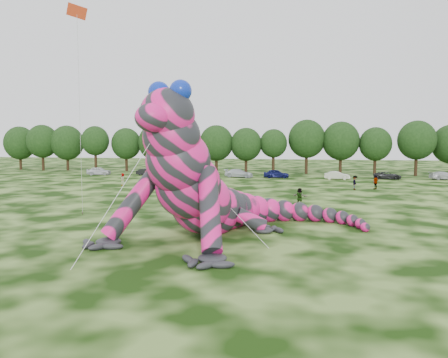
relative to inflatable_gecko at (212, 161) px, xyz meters
name	(u,v)px	position (x,y,z in m)	size (l,w,h in m)	color
ground	(203,242)	(-0.09, -2.87, -5.16)	(240.00, 240.00, 0.00)	#16330A
inflatable_gecko	(212,161)	(0.00, 0.00, 0.00)	(17.37, 20.63, 10.31)	#F0197F
flying_kite	(77,29)	(-10.58, 0.93, 9.84)	(3.49, 5.38, 17.25)	red
tree_0	(20,148)	(-54.65, 56.37, -0.40)	(6.91, 6.22, 9.51)	black
tree_1	(43,148)	(-48.45, 55.19, -0.25)	(6.74, 6.07, 9.81)	black
tree_2	(67,148)	(-43.11, 55.90, -0.34)	(7.04, 6.34, 9.64)	black
tree_3	(95,149)	(-35.81, 54.20, -0.44)	(5.81, 5.23, 9.44)	black
tree_4	(126,150)	(-29.73, 55.85, -0.63)	(6.22, 5.60, 9.06)	black
tree_5	(156,148)	(-23.22, 55.57, -0.26)	(7.16, 6.44, 9.80)	black
tree_6	(179,149)	(-17.65, 53.82, -0.41)	(6.52, 5.86, 9.49)	black
tree_7	(216,149)	(-10.17, 53.94, -0.42)	(6.68, 6.01, 9.48)	black
tree_8	(246,151)	(-4.31, 54.12, -0.69)	(6.14, 5.53, 8.94)	black
tree_9	(273,151)	(0.97, 54.48, -0.82)	(5.27, 4.74, 8.68)	black
tree_10	(307,147)	(7.30, 55.71, 0.10)	(7.09, 6.38, 10.50)	black
tree_11	(341,148)	(13.69, 55.33, -0.12)	(7.01, 6.31, 10.07)	black
tree_12	(375,151)	(19.92, 54.87, -0.67)	(5.99, 5.39, 8.97)	black
tree_13	(417,148)	(27.04, 54.26, -0.09)	(6.83, 6.15, 10.13)	black
car_0	(99,171)	(-31.16, 45.99, -4.40)	(1.79, 4.44, 1.51)	silver
car_1	(147,172)	(-22.14, 47.04, -4.53)	(1.32, 3.78, 1.25)	black
car_2	(189,172)	(-13.95, 46.95, -4.42)	(2.44, 5.29, 1.47)	maroon
car_3	(239,173)	(-4.51, 45.49, -4.43)	(2.05, 5.04, 1.46)	silver
car_4	(276,174)	(2.08, 45.30, -4.40)	(1.79, 4.44, 1.51)	#0F134B
car_5	(337,175)	(12.25, 44.30, -4.47)	(1.46, 4.18, 1.38)	beige
car_6	(387,175)	(20.64, 46.38, -4.53)	(2.08, 4.52, 1.26)	black
car_7	(444,176)	(29.76, 47.11, -4.49)	(1.88, 4.63, 1.34)	silver
spectator_0	(179,189)	(-8.03, 19.37, -4.32)	(0.61, 0.40, 1.67)	gray
spectator_2	(355,183)	(13.39, 29.55, -4.21)	(1.22, 0.70, 1.89)	gray
spectator_1	(220,185)	(-3.88, 23.87, -4.31)	(0.83, 0.64, 1.70)	gray
spectator_5	(300,197)	(6.17, 14.30, -4.27)	(1.65, 0.53, 1.78)	gray
spectator_3	(376,182)	(16.17, 30.45, -4.21)	(1.11, 0.46, 1.89)	gray
spectator_4	(123,179)	(-19.36, 29.40, -4.27)	(0.87, 0.57, 1.78)	gray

